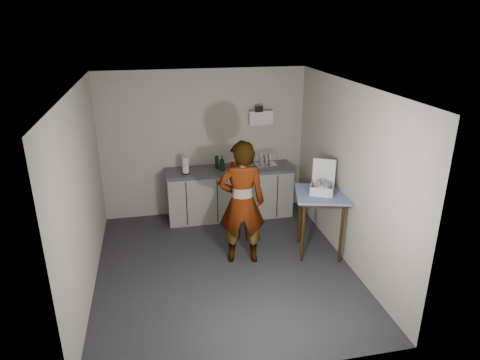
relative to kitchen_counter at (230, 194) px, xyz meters
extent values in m
plane|color=#2C2C31|center=(-0.40, -1.70, -0.43)|extent=(4.00, 4.00, 0.00)
cube|color=beige|center=(-0.40, 0.29, 0.87)|extent=(3.60, 0.02, 2.60)
cube|color=beige|center=(1.39, -1.70, 0.87)|extent=(0.02, 4.00, 2.60)
cube|color=beige|center=(-2.19, -1.70, 0.87)|extent=(0.02, 4.00, 2.60)
cube|color=white|center=(-0.40, -1.70, 2.17)|extent=(3.60, 4.00, 0.01)
cube|color=black|center=(0.00, 0.00, -0.39)|extent=(2.20, 0.52, 0.08)
cube|color=#B9B5A4|center=(0.00, 0.00, 0.00)|extent=(2.20, 0.58, 0.86)
cube|color=#4E5359|center=(0.00, 0.00, 0.46)|extent=(2.24, 0.62, 0.05)
cube|color=black|center=(-0.80, -0.29, 0.00)|extent=(0.02, 0.01, 0.80)
cube|color=black|center=(-0.27, -0.29, 0.00)|extent=(0.02, 0.01, 0.80)
cube|color=black|center=(0.27, -0.29, 0.00)|extent=(0.01, 0.01, 0.80)
cube|color=black|center=(0.80, -0.29, 0.00)|extent=(0.02, 0.01, 0.80)
cube|color=white|center=(0.60, 0.22, 1.32)|extent=(0.42, 0.16, 0.24)
cube|color=white|center=(0.60, 0.27, 1.18)|extent=(0.30, 0.06, 0.04)
cube|color=black|center=(0.55, 0.13, 1.48)|extent=(0.14, 0.02, 0.10)
cylinder|color=#3C260D|center=(0.76, -1.73, 0.03)|extent=(0.05, 0.05, 0.90)
cylinder|color=#3C260D|center=(1.30, -1.87, 0.03)|extent=(0.05, 0.05, 0.90)
cylinder|color=#3C260D|center=(0.90, -1.19, 0.03)|extent=(0.05, 0.05, 0.90)
cylinder|color=#3C260D|center=(1.44, -1.34, 0.03)|extent=(0.05, 0.05, 0.90)
cube|color=#3C260D|center=(1.10, -1.53, 0.50)|extent=(0.82, 0.82, 0.04)
cube|color=#1A41A0|center=(1.10, -1.53, 0.54)|extent=(0.93, 0.93, 0.03)
imported|color=#B2A593|center=(-0.11, -1.51, 0.50)|extent=(0.74, 0.54, 1.85)
imported|color=black|center=(-0.15, -0.06, 0.62)|extent=(0.12, 0.12, 0.26)
cylinder|color=#B41C12|center=(0.05, -0.04, 0.55)|extent=(0.07, 0.07, 0.14)
cylinder|color=black|center=(-0.22, 0.06, 0.60)|extent=(0.07, 0.07, 0.23)
cylinder|color=black|center=(-0.77, -0.08, 0.49)|extent=(0.16, 0.16, 0.01)
cylinder|color=white|center=(-0.77, -0.08, 0.63)|extent=(0.11, 0.11, 0.27)
cube|color=silver|center=(0.68, 0.06, 0.49)|extent=(0.37, 0.28, 0.02)
cylinder|color=silver|center=(0.51, -0.06, 0.62)|extent=(0.01, 0.01, 0.24)
cylinder|color=silver|center=(0.84, -0.06, 0.62)|extent=(0.01, 0.01, 0.24)
cylinder|color=silver|center=(0.51, 0.18, 0.62)|extent=(0.01, 0.01, 0.24)
cylinder|color=silver|center=(0.84, 0.18, 0.62)|extent=(0.01, 0.01, 0.24)
cylinder|color=white|center=(0.58, 0.06, 0.60)|extent=(0.05, 0.20, 0.20)
cylinder|color=white|center=(0.66, 0.06, 0.60)|extent=(0.05, 0.20, 0.20)
cylinder|color=white|center=(0.73, 0.06, 0.60)|extent=(0.05, 0.20, 0.20)
cube|color=white|center=(1.10, -1.52, 0.56)|extent=(0.45, 0.45, 0.01)
cube|color=white|center=(1.03, -1.66, 0.63)|extent=(0.30, 0.16, 0.12)
cube|color=white|center=(1.17, -1.38, 0.63)|extent=(0.30, 0.16, 0.12)
cube|color=white|center=(0.96, -1.45, 0.63)|extent=(0.16, 0.30, 0.12)
cube|color=white|center=(1.24, -1.59, 0.63)|extent=(0.16, 0.30, 0.12)
cube|color=white|center=(1.18, -1.37, 0.86)|extent=(0.30, 0.16, 0.33)
cylinder|color=white|center=(1.10, -1.52, 0.63)|extent=(0.22, 0.22, 0.12)
sphere|color=#DB50A0|center=(1.03, -1.53, 0.71)|extent=(0.08, 0.08, 0.08)
sphere|color=#4F86D8|center=(1.13, -1.58, 0.71)|extent=(0.08, 0.08, 0.08)
sphere|color=#52C75C|center=(1.12, -1.47, 0.71)|extent=(0.08, 0.08, 0.08)
sphere|color=#DB50A0|center=(1.08, -1.45, 0.71)|extent=(0.08, 0.08, 0.08)
camera|label=1|loc=(-1.27, -6.95, 3.00)|focal=32.00mm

